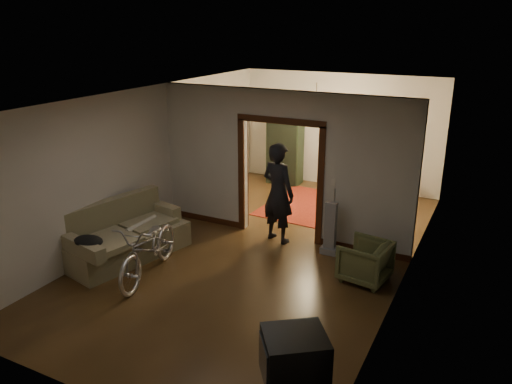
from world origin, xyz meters
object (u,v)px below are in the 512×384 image
Objects in this scene: sofa at (126,231)px; person at (278,193)px; desk at (381,182)px; bicycle at (149,248)px; armchair at (365,261)px; locker at (285,151)px.

person is at bearing 54.61° from sofa.
desk is at bearing 71.42° from sofa.
bicycle is 2.58× the size of armchair.
locker is at bearing -133.61° from armchair.
sofa is 1.27× the size of locker.
person is 2.02× the size of desk.
armchair is 0.78× the size of desk.
person is at bearing 48.30° from bicycle.
person is at bearing -69.95° from locker.
sofa is 1.14× the size of person.
bicycle is 2.59m from person.
sofa is 6.14m from desk.
person is (1.26, 2.22, 0.45)m from bicycle.
bicycle is 2.01× the size of desk.
armchair is at bearing 12.41° from bicycle.
sofa is 5.26m from locker.
locker is at bearing -159.86° from desk.
person reaches higher than desk.
desk is at bearing -161.27° from armchair.
bicycle is at bearing -11.98° from sofa.
locker is (-0.07, 5.57, 0.35)m from bicycle.
locker is at bearing 78.63° from bicycle.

